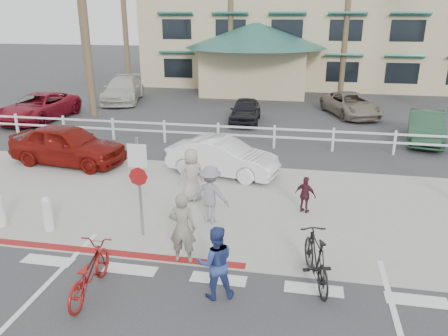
% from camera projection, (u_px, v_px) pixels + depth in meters
% --- Properties ---
extents(ground, '(140.00, 140.00, 0.00)m').
position_uv_depth(ground, '(213.00, 296.00, 8.77)').
color(ground, '#333335').
extents(sidewalk_plaza, '(22.00, 7.00, 0.01)m').
position_uv_depth(sidewalk_plaza, '(244.00, 205.00, 12.94)').
color(sidewalk_plaza, gray).
rests_on(sidewalk_plaza, ground).
extents(cross_street, '(40.00, 5.00, 0.01)m').
position_uv_depth(cross_street, '(259.00, 163.00, 16.64)').
color(cross_street, '#333335').
rests_on(cross_street, ground).
extents(parking_lot, '(50.00, 16.00, 0.01)m').
position_uv_depth(parking_lot, '(277.00, 111.00, 25.44)').
color(parking_lot, '#333335').
rests_on(parking_lot, ground).
extents(curb_red, '(7.00, 0.25, 0.02)m').
position_uv_depth(curb_red, '(100.00, 252.00, 10.40)').
color(curb_red, maroon).
rests_on(curb_red, ground).
extents(rail_fence, '(29.40, 0.16, 1.00)m').
position_uv_depth(rail_fence, '(277.00, 137.00, 18.24)').
color(rail_fence, silver).
rests_on(rail_fence, ground).
extents(building, '(28.00, 16.00, 11.30)m').
position_uv_depth(building, '(316.00, 10.00, 35.25)').
color(building, '#CEBA8D').
rests_on(building, ground).
extents(sign_post, '(0.50, 0.10, 2.90)m').
position_uv_depth(sign_post, '(139.00, 182.00, 10.73)').
color(sign_post, gray).
rests_on(sign_post, ground).
extents(bollard_0, '(0.26, 0.26, 0.95)m').
position_uv_depth(bollard_0, '(48.00, 214.00, 11.30)').
color(bollard_0, silver).
rests_on(bollard_0, ground).
extents(bollard_1, '(0.26, 0.26, 0.95)m').
position_uv_depth(bollard_1, '(0.00, 209.00, 11.55)').
color(bollard_1, silver).
rests_on(bollard_1, ground).
extents(palm_10, '(4.00, 4.00, 12.00)m').
position_uv_depth(palm_10, '(83.00, 1.00, 22.41)').
color(palm_10, '#1B4720').
rests_on(palm_10, ground).
extents(bike_red, '(0.78, 1.93, 0.99)m').
position_uv_depth(bike_red, '(89.00, 272.00, 8.71)').
color(bike_red, maroon).
rests_on(bike_red, ground).
extents(rider_red, '(0.62, 0.40, 1.68)m').
position_uv_depth(rider_red, '(182.00, 228.00, 9.75)').
color(rider_red, gray).
rests_on(rider_red, ground).
extents(bike_black, '(0.97, 1.96, 1.14)m').
position_uv_depth(bike_black, '(316.00, 259.00, 9.05)').
color(bike_black, black).
rests_on(bike_black, ground).
extents(rider_black, '(0.89, 0.79, 1.54)m').
position_uv_depth(rider_black, '(215.00, 263.00, 8.54)').
color(rider_black, navy).
rests_on(rider_black, ground).
extents(pedestrian_a, '(1.13, 0.77, 1.61)m').
position_uv_depth(pedestrian_a, '(210.00, 195.00, 11.66)').
color(pedestrian_a, gray).
rests_on(pedestrian_a, ground).
extents(pedestrian_child, '(0.68, 0.50, 1.08)m').
position_uv_depth(pedestrian_child, '(305.00, 195.00, 12.31)').
color(pedestrian_child, '#491C26').
rests_on(pedestrian_child, ground).
extents(pedestrian_b, '(0.94, 0.88, 1.61)m').
position_uv_depth(pedestrian_b, '(192.00, 175.00, 13.08)').
color(pedestrian_b, '#A39B92').
rests_on(pedestrian_b, ground).
extents(car_white_sedan, '(4.10, 2.21, 1.28)m').
position_uv_depth(car_white_sedan, '(222.00, 157.00, 15.23)').
color(car_white_sedan, silver).
rests_on(car_white_sedan, ground).
extents(car_red_compact, '(4.60, 2.33, 1.50)m').
position_uv_depth(car_red_compact, '(68.00, 145.00, 16.31)').
color(car_red_compact, maroon).
rests_on(car_red_compact, ground).
extents(lot_car_0, '(2.56, 5.18, 1.41)m').
position_uv_depth(lot_car_0, '(39.00, 107.00, 23.08)').
color(lot_car_0, maroon).
rests_on(lot_car_0, ground).
extents(lot_car_2, '(1.65, 3.71, 1.24)m').
position_uv_depth(lot_car_2, '(245.00, 111.00, 22.63)').
color(lot_car_2, black).
rests_on(lot_car_2, ground).
extents(lot_car_3, '(2.20, 4.26, 1.34)m').
position_uv_depth(lot_car_3, '(426.00, 127.00, 19.12)').
color(lot_car_3, '#234630').
rests_on(lot_car_3, ground).
extents(lot_car_4, '(3.25, 5.63, 1.53)m').
position_uv_depth(lot_car_4, '(123.00, 90.00, 28.02)').
color(lot_car_4, beige).
rests_on(lot_car_4, ground).
extents(lot_car_5, '(3.52, 4.98, 1.26)m').
position_uv_depth(lot_car_5, '(351.00, 105.00, 24.10)').
color(lot_car_5, gray).
rests_on(lot_car_5, ground).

